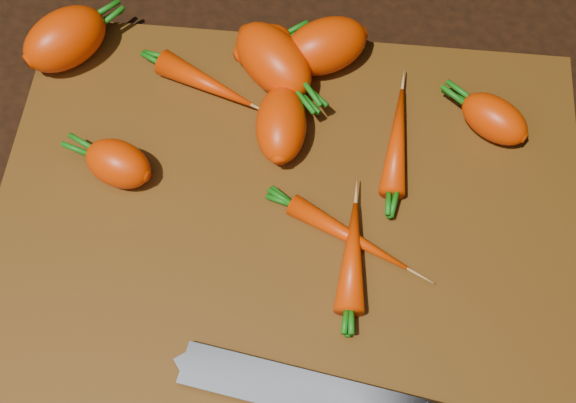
{
  "coord_description": "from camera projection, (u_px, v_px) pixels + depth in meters",
  "views": [
    {
      "loc": [
        0.03,
        -0.3,
        0.62
      ],
      "look_at": [
        0.0,
        0.01,
        0.03
      ],
      "focal_mm": 50.0,
      "sensor_mm": 36.0,
      "label": 1
    }
  ],
  "objects": [
    {
      "name": "knife",
      "position": [
        325.0,
        398.0,
        0.6
      ],
      "size": [
        0.3,
        0.07,
        0.02
      ],
      "rotation": [
        0.0,
        0.0,
        -0.15
      ],
      "color": "gray",
      "rests_on": "cutting_board"
    },
    {
      "name": "carrot_4",
      "position": [
        325.0,
        46.0,
        0.73
      ],
      "size": [
        0.09,
        0.08,
        0.05
      ],
      "primitive_type": "ellipsoid",
      "rotation": [
        0.0,
        0.0,
        3.65
      ],
      "color": "#EC3802",
      "rests_on": "cutting_board"
    },
    {
      "name": "carrot_9",
      "position": [
        352.0,
        256.0,
        0.65
      ],
      "size": [
        0.03,
        0.1,
        0.02
      ],
      "primitive_type": "ellipsoid",
      "rotation": [
        0.0,
        0.0,
        1.57
      ],
      "color": "#EC3802",
      "rests_on": "cutting_board"
    },
    {
      "name": "carrot_1",
      "position": [
        118.0,
        164.0,
        0.68
      ],
      "size": [
        0.07,
        0.06,
        0.04
      ],
      "primitive_type": "ellipsoid",
      "rotation": [
        0.0,
        0.0,
        2.79
      ],
      "color": "#EC3802",
      "rests_on": "cutting_board"
    },
    {
      "name": "carrot_6",
      "position": [
        494.0,
        119.0,
        0.7
      ],
      "size": [
        0.07,
        0.07,
        0.04
      ],
      "primitive_type": "ellipsoid",
      "rotation": [
        0.0,
        0.0,
        2.54
      ],
      "color": "#EC3802",
      "rests_on": "cutting_board"
    },
    {
      "name": "carrot_0",
      "position": [
        65.0,
        39.0,
        0.73
      ],
      "size": [
        0.09,
        0.1,
        0.05
      ],
      "primitive_type": "ellipsoid",
      "rotation": [
        0.0,
        0.0,
        0.81
      ],
      "color": "#EC3802",
      "rests_on": "cutting_board"
    },
    {
      "name": "carrot_10",
      "position": [
        206.0,
        83.0,
        0.73
      ],
      "size": [
        0.1,
        0.06,
        0.02
      ],
      "primitive_type": "ellipsoid",
      "rotation": [
        0.0,
        0.0,
        5.86
      ],
      "color": "#EC3802",
      "rests_on": "cutting_board"
    },
    {
      "name": "carrot_7",
      "position": [
        397.0,
        140.0,
        0.7
      ],
      "size": [
        0.03,
        0.11,
        0.02
      ],
      "primitive_type": "ellipsoid",
      "rotation": [
        0.0,
        0.0,
        1.52
      ],
      "color": "#EC3802",
      "rests_on": "cutting_board"
    },
    {
      "name": "carrot_3",
      "position": [
        281.0,
        125.0,
        0.7
      ],
      "size": [
        0.05,
        0.08,
        0.04
      ],
      "primitive_type": "ellipsoid",
      "rotation": [
        0.0,
        0.0,
        1.63
      ],
      "color": "#EC3802",
      "rests_on": "cutting_board"
    },
    {
      "name": "carrot_8",
      "position": [
        348.0,
        236.0,
        0.66
      ],
      "size": [
        0.11,
        0.07,
        0.02
      ],
      "primitive_type": "ellipsoid",
      "rotation": [
        0.0,
        0.0,
        -0.46
      ],
      "color": "#EC3802",
      "rests_on": "cutting_board"
    },
    {
      "name": "carrot_2",
      "position": [
        273.0,
        60.0,
        0.72
      ],
      "size": [
        0.1,
        0.1,
        0.05
      ],
      "primitive_type": "ellipsoid",
      "rotation": [
        0.0,
        0.0,
        -0.81
      ],
      "color": "#EC3802",
      "rests_on": "cutting_board"
    },
    {
      "name": "carrot_5",
      "position": [
        263.0,
        46.0,
        0.74
      ],
      "size": [
        0.07,
        0.06,
        0.04
      ],
      "primitive_type": "ellipsoid",
      "rotation": [
        0.0,
        0.0,
        0.56
      ],
      "color": "#EC3802",
      "rests_on": "cutting_board"
    },
    {
      "name": "cutting_board",
      "position": [
        287.0,
        225.0,
        0.68
      ],
      "size": [
        0.5,
        0.4,
        0.01
      ],
      "primitive_type": "cube",
      "color": "brown",
      "rests_on": "ground"
    },
    {
      "name": "ground",
      "position": [
        287.0,
        231.0,
        0.69
      ],
      "size": [
        2.0,
        2.0,
        0.01
      ],
      "primitive_type": "cube",
      "color": "black"
    }
  ]
}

